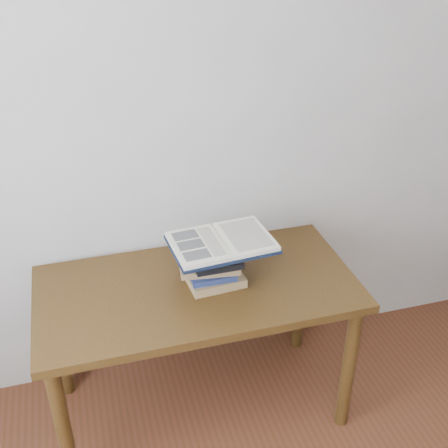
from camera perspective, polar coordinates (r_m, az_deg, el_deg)
name	(u,v)px	position (r m, az deg, el deg)	size (l,w,h in m)	color
room_shell	(421,325)	(0.75, 19.37, -9.68)	(3.54, 3.54, 2.62)	beige
desk	(198,304)	(2.38, -2.68, -8.14)	(1.31, 0.66, 0.70)	#442E11
book_stack	(213,263)	(2.29, -1.14, -3.99)	(0.28, 0.22, 0.18)	#8C6248
open_book	(222,242)	(2.23, -0.23, -1.87)	(0.42, 0.31, 0.03)	black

